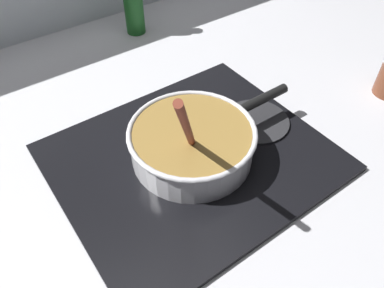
# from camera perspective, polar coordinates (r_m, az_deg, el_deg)

# --- Properties ---
(ground) EXTENTS (2.40, 1.60, 0.04)m
(ground) POSITION_cam_1_polar(r_m,az_deg,el_deg) (0.76, -3.36, -10.38)
(ground) COLOR #B7B7BC
(hob_plate) EXTENTS (0.56, 0.48, 0.01)m
(hob_plate) POSITION_cam_1_polar(r_m,az_deg,el_deg) (0.82, 0.00, -2.05)
(hob_plate) COLOR black
(hob_plate) RESTS_ON ground
(burner_ring) EXTENTS (0.19, 0.19, 0.01)m
(burner_ring) POSITION_cam_1_polar(r_m,az_deg,el_deg) (0.81, 0.00, -1.57)
(burner_ring) COLOR #592D0C
(burner_ring) RESTS_ON hob_plate
(spare_burner) EXTENTS (0.16, 0.16, 0.01)m
(spare_burner) POSITION_cam_1_polar(r_m,az_deg,el_deg) (0.90, 9.63, 3.43)
(spare_burner) COLOR #262628
(spare_burner) RESTS_ON hob_plate
(cooking_pan) EXTENTS (0.40, 0.28, 0.29)m
(cooking_pan) POSITION_cam_1_polar(r_m,az_deg,el_deg) (0.78, 0.07, 0.31)
(cooking_pan) COLOR silver
(cooking_pan) RESTS_ON hob_plate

